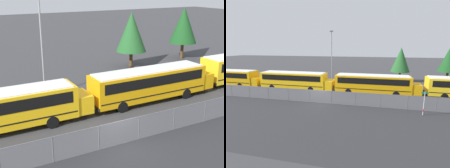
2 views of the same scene
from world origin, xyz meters
TOP-DOWN VIEW (x-y plane):
  - ground_plane at (0.00, 0.00)m, footprint 200.00×200.00m
  - fence at (0.00, -0.00)m, footprint 65.43×0.07m
  - school_bus_1 at (-6.42, 5.79)m, footprint 12.82×2.63m
  - school_bus_2 at (6.79, 5.87)m, footprint 12.82×2.63m
  - light_pole at (-1.56, 11.69)m, footprint 0.60×0.24m
  - tree_0 at (11.76, 17.32)m, footprint 3.87×3.87m
  - tree_1 at (21.02, 18.06)m, footprint 3.90×3.90m

SIDE VIEW (x-z plane):
  - ground_plane at x=0.00m, z-range 0.00..0.00m
  - fence at x=0.00m, z-range 0.02..1.76m
  - school_bus_1 at x=-6.42m, z-range 0.29..3.36m
  - school_bus_2 at x=6.79m, z-range 0.29..3.36m
  - tree_0 at x=11.76m, z-range 1.03..8.17m
  - tree_1 at x=21.02m, z-range 1.13..8.51m
  - light_pole at x=-1.56m, z-range 0.40..10.60m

